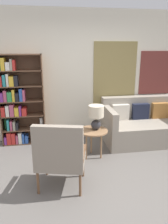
{
  "coord_description": "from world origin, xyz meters",
  "views": [
    {
      "loc": [
        -0.6,
        -2.59,
        1.95
      ],
      "look_at": [
        -0.03,
        0.9,
        0.9
      ],
      "focal_mm": 35.0,
      "sensor_mm": 36.0,
      "label": 1
    }
  ],
  "objects_px": {
    "armchair": "(60,154)",
    "couch": "(142,125)",
    "table_lamp": "(96,115)",
    "bookshelf": "(17,103)",
    "side_table": "(93,133)"
  },
  "relations": [
    {
      "from": "armchair",
      "to": "side_table",
      "type": "relative_size",
      "value": 1.91
    },
    {
      "from": "bookshelf",
      "to": "armchair",
      "type": "height_order",
      "value": "bookshelf"
    },
    {
      "from": "armchair",
      "to": "table_lamp",
      "type": "bearing_deg",
      "value": 52.49
    },
    {
      "from": "armchair",
      "to": "couch",
      "type": "xyz_separation_m",
      "value": [
        1.84,
        1.45,
        -0.22
      ]
    },
    {
      "from": "armchair",
      "to": "table_lamp",
      "type": "relative_size",
      "value": 2.25
    },
    {
      "from": "bookshelf",
      "to": "armchair",
      "type": "distance_m",
      "value": 1.92
    },
    {
      "from": "couch",
      "to": "armchair",
      "type": "bearing_deg",
      "value": -141.65
    },
    {
      "from": "side_table",
      "to": "bookshelf",
      "type": "bearing_deg",
      "value": 148.55
    },
    {
      "from": "armchair",
      "to": "couch",
      "type": "distance_m",
      "value": 2.35
    },
    {
      "from": "couch",
      "to": "side_table",
      "type": "relative_size",
      "value": 3.12
    },
    {
      "from": "bookshelf",
      "to": "table_lamp",
      "type": "relative_size",
      "value": 4.09
    },
    {
      "from": "table_lamp",
      "to": "bookshelf",
      "type": "bearing_deg",
      "value": 150.47
    },
    {
      "from": "side_table",
      "to": "table_lamp",
      "type": "xyz_separation_m",
      "value": [
        0.06,
        0.03,
        0.33
      ]
    },
    {
      "from": "armchair",
      "to": "couch",
      "type": "height_order",
      "value": "armchair"
    },
    {
      "from": "armchair",
      "to": "couch",
      "type": "relative_size",
      "value": 0.61
    }
  ]
}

